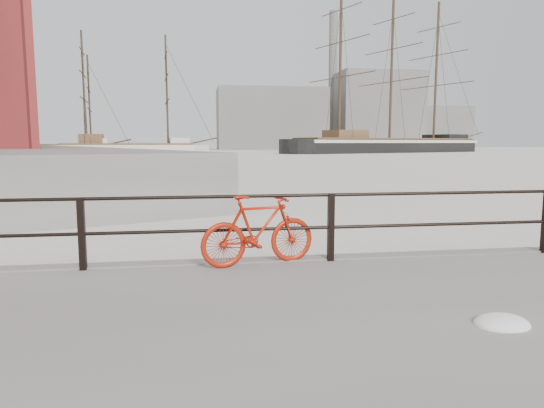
{
  "coord_description": "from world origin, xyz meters",
  "views": [
    {
      "loc": [
        -1.91,
        -6.96,
        2.09
      ],
      "look_at": [
        -0.62,
        1.5,
        1.0
      ],
      "focal_mm": 32.0,
      "sensor_mm": 36.0,
      "label": 1
    }
  ],
  "objects_px": {
    "barque_black": "(389,152)",
    "schooner_mid": "(129,155)",
    "schooner_left": "(59,155)",
    "bicycle": "(259,230)"
  },
  "relations": [
    {
      "from": "barque_black",
      "to": "schooner_mid",
      "type": "height_order",
      "value": "barque_black"
    },
    {
      "from": "barque_black",
      "to": "schooner_left",
      "type": "xyz_separation_m",
      "value": [
        -62.61,
        -14.59,
        0.0
      ]
    },
    {
      "from": "bicycle",
      "to": "barque_black",
      "type": "relative_size",
      "value": 0.03
    },
    {
      "from": "barque_black",
      "to": "schooner_left",
      "type": "distance_m",
      "value": 64.29
    },
    {
      "from": "barque_black",
      "to": "schooner_left",
      "type": "relative_size",
      "value": 2.72
    },
    {
      "from": "schooner_mid",
      "to": "schooner_left",
      "type": "xyz_separation_m",
      "value": [
        -10.88,
        -1.01,
        0.0
      ]
    },
    {
      "from": "bicycle",
      "to": "schooner_left",
      "type": "xyz_separation_m",
      "value": [
        -23.32,
        77.09,
        -0.86
      ]
    },
    {
      "from": "schooner_mid",
      "to": "schooner_left",
      "type": "height_order",
      "value": "schooner_mid"
    },
    {
      "from": "barque_black",
      "to": "schooner_mid",
      "type": "xyz_separation_m",
      "value": [
        -51.72,
        -13.58,
        0.0
      ]
    },
    {
      "from": "bicycle",
      "to": "schooner_left",
      "type": "bearing_deg",
      "value": 93.77
    }
  ]
}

